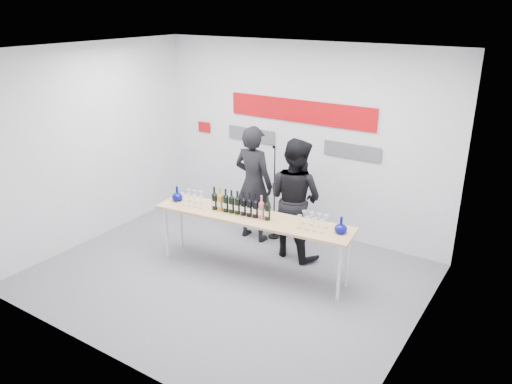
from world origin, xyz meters
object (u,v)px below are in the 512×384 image
presenter_right (295,199)px  presenter_left (253,184)px  tasting_table (252,220)px  mic_stand (274,210)px

presenter_right → presenter_left: bearing=-0.9°
tasting_table → presenter_right: (0.24, 0.76, 0.12)m
presenter_left → tasting_table: bearing=124.3°
presenter_right → mic_stand: size_ratio=1.16×
tasting_table → mic_stand: mic_stand is taller
presenter_left → mic_stand: 0.55m
tasting_table → presenter_left: 1.07m
tasting_table → presenter_left: presenter_left is taller
tasting_table → mic_stand: 1.16m
presenter_left → presenter_right: 0.82m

